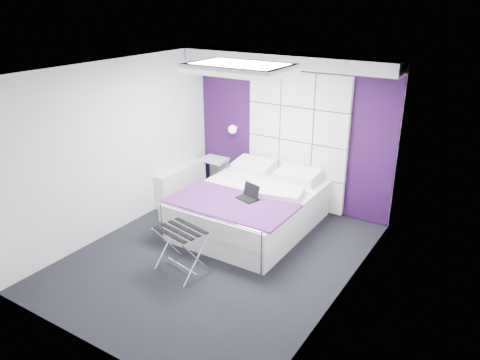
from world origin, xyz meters
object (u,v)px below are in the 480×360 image
(wall_lamp, at_px, (234,129))
(nightstand, at_px, (215,159))
(radiator, at_px, (181,183))
(luggage_rack, at_px, (182,250))
(laptop, at_px, (249,195))
(bed, at_px, (251,207))

(wall_lamp, relative_size, nightstand, 0.32)
(nightstand, bearing_deg, radiator, -108.43)
(wall_lamp, xyz_separation_m, luggage_rack, (0.88, -2.63, -0.91))
(nightstand, distance_m, laptop, 2.00)
(wall_lamp, height_order, luggage_rack, wall_lamp)
(radiator, height_order, bed, bed)
(radiator, relative_size, nightstand, 2.52)
(wall_lamp, xyz_separation_m, nightstand, (-0.40, -0.04, -0.64))
(bed, bearing_deg, laptop, -64.65)
(luggage_rack, relative_size, laptop, 2.03)
(radiator, relative_size, bed, 0.53)
(wall_lamp, height_order, radiator, wall_lamp)
(radiator, distance_m, nightstand, 0.81)
(nightstand, xyz_separation_m, luggage_rack, (1.28, -2.59, -0.27))
(wall_lamp, xyz_separation_m, laptop, (1.13, -1.33, -0.53))
(laptop, bearing_deg, luggage_rack, -83.59)
(wall_lamp, relative_size, laptop, 0.49)
(bed, relative_size, nightstand, 4.71)
(radiator, xyz_separation_m, laptop, (1.77, -0.57, 0.39))
(wall_lamp, relative_size, luggage_rack, 0.24)
(laptop, bearing_deg, radiator, 179.09)
(radiator, distance_m, bed, 1.65)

